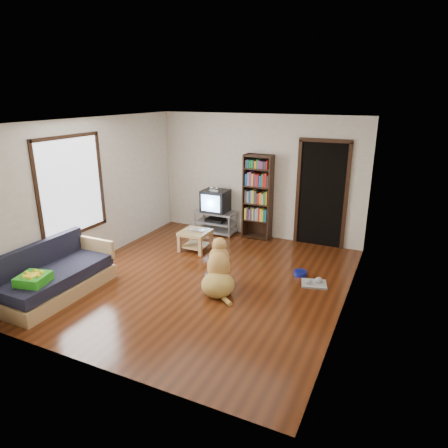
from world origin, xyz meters
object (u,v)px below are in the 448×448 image
at_px(crt_tv, 216,200).
at_px(bookshelf, 258,193).
at_px(dog, 218,272).
at_px(green_cushion, 33,279).
at_px(grey_rag, 314,284).
at_px(coffee_table, 195,237).
at_px(tv_stand, 216,221).
at_px(sofa, 56,278).
at_px(laptop, 194,231).
at_px(dog_bowl, 300,273).

relative_size(crt_tv, bookshelf, 0.32).
bearing_deg(bookshelf, dog, -83.09).
xyz_separation_m(green_cushion, grey_rag, (3.45, 2.49, -0.47)).
height_order(grey_rag, coffee_table, coffee_table).
distance_m(crt_tv, bookshelf, 0.99).
height_order(bookshelf, coffee_table, bookshelf).
relative_size(tv_stand, coffee_table, 1.64).
distance_m(grey_rag, bookshelf, 2.58).
bearing_deg(crt_tv, sofa, -104.93).
xyz_separation_m(laptop, coffee_table, (-0.00, 0.03, -0.13)).
bearing_deg(laptop, bookshelf, 50.13).
relative_size(grey_rag, bookshelf, 0.22).
bearing_deg(green_cushion, coffee_table, 58.96).
xyz_separation_m(dog_bowl, grey_rag, (0.30, -0.25, -0.03)).
xyz_separation_m(grey_rag, tv_stand, (-2.60, 1.63, 0.25)).
xyz_separation_m(laptop, grey_rag, (2.50, -0.49, -0.40)).
relative_size(laptop, dog_bowl, 1.62).
xyz_separation_m(dog_bowl, bookshelf, (-1.35, 1.47, 0.96)).
height_order(green_cushion, dog, dog).
xyz_separation_m(tv_stand, bookshelf, (0.95, 0.09, 0.73)).
relative_size(green_cushion, laptop, 1.10).
xyz_separation_m(bookshelf, coffee_table, (-0.85, -1.20, -0.72)).
bearing_deg(crt_tv, green_cushion, -101.62).
xyz_separation_m(dog_bowl, dog, (-1.04, -1.07, 0.26)).
relative_size(laptop, crt_tv, 0.61).
xyz_separation_m(dog_bowl, sofa, (-3.28, -2.26, 0.22)).
bearing_deg(bookshelf, grey_rag, -46.14).
relative_size(green_cushion, tv_stand, 0.43).
xyz_separation_m(green_cushion, crt_tv, (0.85, 4.14, 0.26)).
bearing_deg(green_cushion, dog_bowl, 27.43).
relative_size(bookshelf, dog, 1.95).
bearing_deg(dog, laptop, 131.57).
xyz_separation_m(laptop, tv_stand, (-0.10, 1.14, -0.14)).
distance_m(laptop, coffee_table, 0.14).
height_order(sofa, coffee_table, sofa).
bearing_deg(bookshelf, sofa, -117.32).
bearing_deg(laptop, dog_bowl, -11.33).
bearing_deg(laptop, tv_stand, 89.72).
height_order(green_cushion, coffee_table, green_cushion).
bearing_deg(laptop, sofa, -118.43).
distance_m(dog_bowl, tv_stand, 2.69).
distance_m(grey_rag, coffee_table, 2.57).
bearing_deg(sofa, dog_bowl, 34.54).
bearing_deg(bookshelf, laptop, -124.70).
bearing_deg(bookshelf, green_cushion, -113.16).
bearing_deg(dog, bookshelf, 96.91).
distance_m(dog_bowl, crt_tv, 2.78).
relative_size(laptop, sofa, 0.20).
distance_m(green_cushion, bookshelf, 4.60).
height_order(crt_tv, bookshelf, bookshelf).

